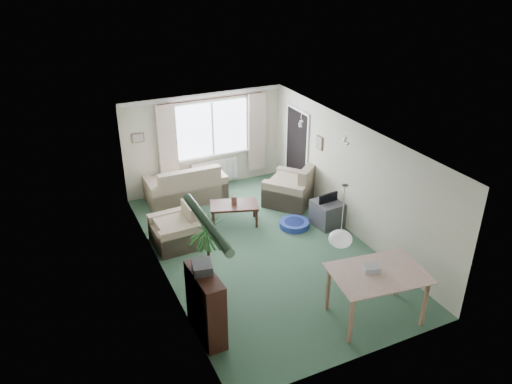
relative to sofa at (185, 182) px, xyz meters
name	(u,v)px	position (x,y,z in m)	size (l,w,h in m)	color
ground	(262,249)	(0.70, -2.75, -0.46)	(6.50, 6.50, 0.00)	#31523D
window	(212,129)	(0.90, 0.48, 1.04)	(1.80, 0.03, 1.30)	white
curtain_rod	(212,98)	(0.90, 0.40, 1.81)	(2.60, 0.03, 0.03)	black
curtain_left	(168,146)	(-0.25, 0.38, 0.81)	(0.45, 0.08, 2.00)	beige
curtain_right	(257,132)	(2.05, 0.38, 0.81)	(0.45, 0.08, 2.00)	beige
radiator	(214,171)	(0.90, 0.44, -0.06)	(1.20, 0.10, 0.55)	white
doorway	(297,151)	(2.69, -0.55, 0.54)	(0.03, 0.95, 2.00)	black
pendant_lamp	(340,239)	(0.90, -5.05, 1.02)	(0.36, 0.36, 0.36)	white
tinsel_garland	(207,223)	(-1.22, -5.05, 1.82)	(1.60, 1.60, 0.12)	#196626
bauble_cluster_a	(301,122)	(2.00, -1.85, 1.76)	(0.20, 0.20, 0.20)	silver
bauble_cluster_b	(346,138)	(2.30, -3.05, 1.76)	(0.20, 0.20, 0.20)	silver
wall_picture_back	(138,138)	(-0.90, 0.48, 1.09)	(0.28, 0.03, 0.22)	brown
wall_picture_right	(320,143)	(2.68, -1.55, 1.09)	(0.03, 0.24, 0.30)	brown
sofa	(185,182)	(0.00, 0.00, 0.00)	(1.82, 0.97, 0.91)	tan
armchair_corner	(290,184)	(2.18, -1.18, 0.02)	(1.06, 1.01, 0.95)	beige
armchair_left	(175,226)	(-0.80, -1.82, -0.04)	(0.94, 0.89, 0.84)	beige
coffee_table	(234,214)	(0.61, -1.53, -0.23)	(1.03, 0.57, 0.46)	black
photo_frame	(234,200)	(0.62, -1.50, 0.09)	(0.12, 0.02, 0.16)	brown
bookshelf	(206,305)	(-1.14, -4.58, 0.11)	(0.31, 0.93, 1.14)	black
hifi_box	(202,267)	(-1.13, -4.49, 0.76)	(0.28, 0.35, 0.14)	#3C3D41
houseplant	(209,255)	(-0.73, -3.61, 0.32)	(0.67, 0.67, 1.56)	#22632F
dining_table	(375,296)	(1.46, -5.35, -0.02)	(1.38, 0.92, 0.86)	tan
gift_box	(371,269)	(1.38, -5.28, 0.47)	(0.25, 0.18, 0.12)	#B0B2BB
tv_cube	(327,213)	(2.40, -2.45, -0.18)	(0.55, 0.61, 0.55)	#35363A
pet_bed	(294,224)	(1.72, -2.24, -0.39)	(0.64, 0.64, 0.13)	navy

